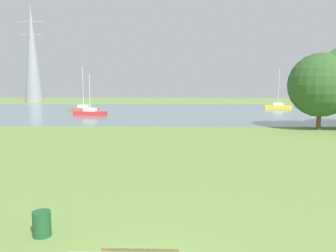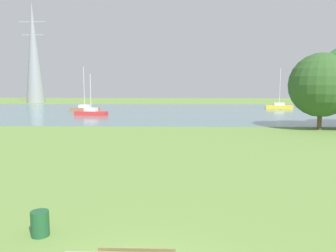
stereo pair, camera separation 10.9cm
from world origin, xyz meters
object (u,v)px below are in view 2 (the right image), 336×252
Objects in this scene: sailboat_red at (91,112)px; electricity_pylon at (34,53)px; sailboat_yellow at (279,106)px; sailboat_brown at (85,109)px; litter_bin at (40,224)px; tree_east_near at (321,85)px.

electricity_pylon is at bearing 123.92° from sailboat_red.
sailboat_yellow is (31.68, 14.38, 0.02)m from sailboat_red.
sailboat_red is at bearing -155.59° from sailboat_yellow.
sailboat_red is 0.81× the size of sailboat_brown.
sailboat_yellow is at bearing -18.60° from electricity_pylon.
sailboat_yellow reaches higher than litter_bin.
sailboat_red is 0.77× the size of tree_east_near.
tree_east_near is (30.30, -22.21, 4.09)m from sailboat_brown.
sailboat_red is at bearing 102.13° from litter_bin.
sailboat_red is at bearing -56.08° from electricity_pylon.
tree_east_near is 68.56m from electricity_pylon.
sailboat_brown reaches higher than litter_bin.
litter_bin is at bearing -67.25° from electricity_pylon.
litter_bin is at bearing -76.26° from sailboat_brown.
sailboat_brown reaches higher than sailboat_red.
sailboat_yellow is at bearing 67.04° from litter_bin.
tree_east_near is at bearing -36.24° from sailboat_brown.
litter_bin is 0.11× the size of sailboat_brown.
sailboat_brown is 0.95× the size of tree_east_near.
litter_bin is 59.15m from sailboat_yellow.
litter_bin is 0.03× the size of electricity_pylon.
tree_east_near reaches higher than litter_bin.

